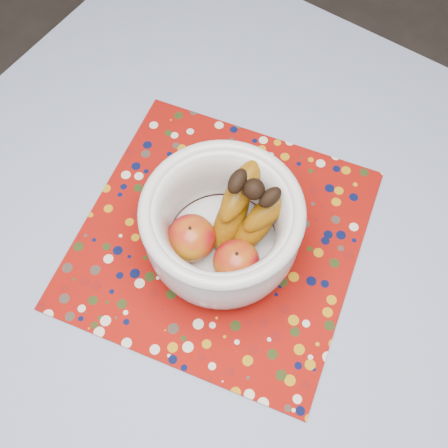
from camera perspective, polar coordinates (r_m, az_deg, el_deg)
table at (r=0.92m, az=1.34°, el=-11.11°), size 1.20×1.20×0.75m
tablecloth at (r=0.85m, az=1.45°, el=-9.69°), size 1.32×1.32×0.01m
placemat at (r=0.88m, az=-0.46°, el=-1.48°), size 0.54×0.54×0.00m
fruit_bowl at (r=0.80m, az=0.46°, el=-0.22°), size 0.24×0.25×0.18m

